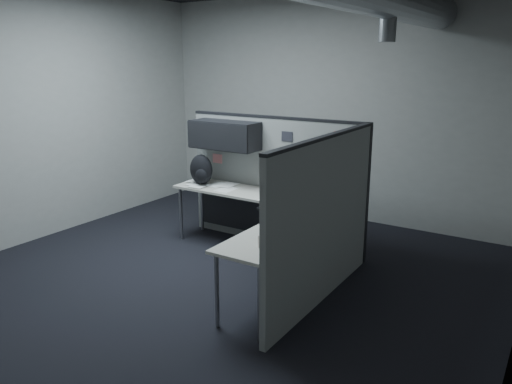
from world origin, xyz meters
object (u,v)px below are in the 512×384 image
Objects in this scene: desk at (265,212)px; backpack at (201,170)px; monitor at (316,184)px; keyboard at (276,207)px; phone at (280,229)px.

backpack is at bearing 167.87° from desk.
keyboard is (-0.28, -0.38, -0.22)m from monitor.
backpack is (-1.64, 0.03, -0.04)m from monitor.
monitor is 1.29× the size of keyboard.
monitor reaches higher than desk.
desk is 10.88× the size of phone.
backpack is at bearing 163.99° from phone.
keyboard reaches higher than desk.
desk is 1.18m from backpack.
phone is at bearing -51.26° from desk.
phone is (0.41, -0.64, 0.02)m from keyboard.
backpack reaches higher than keyboard.
desk is at bearing 143.55° from phone.
backpack reaches higher than phone.
backpack reaches higher than desk.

